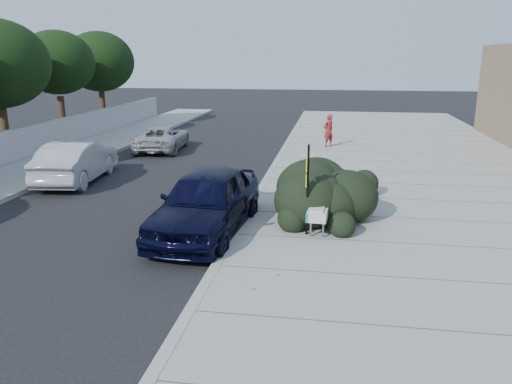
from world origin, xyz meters
TOP-DOWN VIEW (x-y plane):
  - ground at (0.00, 0.00)m, footprint 120.00×120.00m
  - sidewalk_near at (5.60, 5.00)m, footprint 11.20×50.00m
  - sidewalk_far at (-9.50, 5.00)m, footprint 3.00×50.00m
  - curb_near at (0.00, 5.00)m, footprint 0.22×50.00m
  - curb_far at (-8.00, 5.00)m, footprint 0.22×50.00m
  - tree_far_e at (-12.50, 14.00)m, footprint 4.00×4.00m
  - tree_far_f at (-12.50, 19.00)m, footprint 4.40×4.40m
  - bench at (2.16, 1.00)m, footprint 0.67×2.38m
  - bike_rack at (1.16, 0.95)m, footprint 0.15×0.61m
  - sign_post at (1.81, 0.28)m, footprint 0.09×0.27m
  - hedge at (2.48, 2.50)m, footprint 2.49×4.69m
  - sedan_navy at (-0.80, 0.40)m, footprint 2.37×5.15m
  - wagon_silver at (-6.96, 5.13)m, footprint 2.11×4.78m
  - suv_silver at (-6.00, 11.81)m, footprint 2.41×4.57m
  - pedestrian at (2.14, 13.22)m, footprint 0.69×0.68m

SIDE VIEW (x-z plane):
  - ground at x=0.00m, z-range 0.00..0.00m
  - sidewalk_near at x=5.60m, z-range 0.00..0.15m
  - sidewalk_far at x=-9.50m, z-range 0.00..0.15m
  - curb_near at x=0.00m, z-range 0.00..0.17m
  - curb_far at x=-8.00m, z-range 0.00..0.17m
  - suv_silver at x=-6.00m, z-range 0.00..1.22m
  - bike_rack at x=1.16m, z-range 0.24..1.14m
  - bench at x=2.16m, z-range 0.36..1.07m
  - wagon_silver at x=-6.96m, z-range 0.00..1.52m
  - sedan_navy at x=-0.80m, z-range 0.00..1.71m
  - pedestrian at x=2.14m, z-range 0.15..1.76m
  - hedge at x=2.48m, z-range 0.15..1.87m
  - sign_post at x=1.81m, z-range 0.32..2.62m
  - tree_far_e at x=-12.50m, z-range 1.23..7.13m
  - tree_far_f at x=-12.50m, z-range 1.15..7.22m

